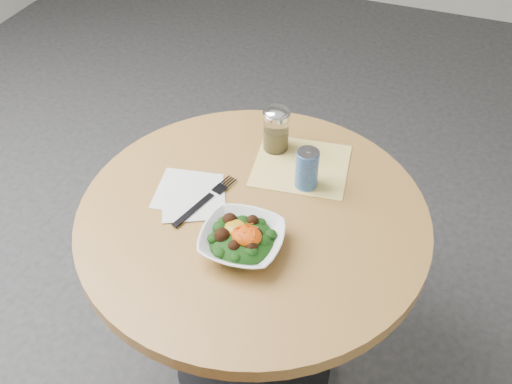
% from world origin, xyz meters
% --- Properties ---
extents(ground, '(6.00, 6.00, 0.00)m').
position_xyz_m(ground, '(0.00, 0.00, 0.00)').
color(ground, '#2B2B2D').
rests_on(ground, ground).
extents(table, '(0.90, 0.90, 0.75)m').
position_xyz_m(table, '(0.00, 0.00, 0.55)').
color(table, black).
rests_on(table, ground).
extents(cloth_napkin, '(0.29, 0.27, 0.00)m').
position_xyz_m(cloth_napkin, '(0.06, 0.21, 0.75)').
color(cloth_napkin, '#E4AE0C').
rests_on(cloth_napkin, table).
extents(paper_napkins, '(0.23, 0.23, 0.00)m').
position_xyz_m(paper_napkins, '(-0.17, -0.00, 0.75)').
color(paper_napkins, white).
rests_on(paper_napkins, table).
extents(salad_bowl, '(0.21, 0.21, 0.07)m').
position_xyz_m(salad_bowl, '(0.02, -0.12, 0.78)').
color(salad_bowl, white).
rests_on(salad_bowl, table).
extents(fork, '(0.09, 0.23, 0.00)m').
position_xyz_m(fork, '(-0.13, -0.01, 0.76)').
color(fork, black).
rests_on(fork, table).
extents(spice_shaker, '(0.08, 0.08, 0.14)m').
position_xyz_m(spice_shaker, '(-0.03, 0.26, 0.82)').
color(spice_shaker, silver).
rests_on(spice_shaker, table).
extents(beverage_can, '(0.06, 0.06, 0.12)m').
position_xyz_m(beverage_can, '(0.10, 0.14, 0.81)').
color(beverage_can, navy).
rests_on(beverage_can, table).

